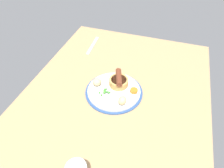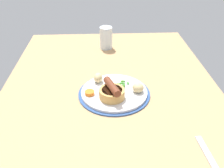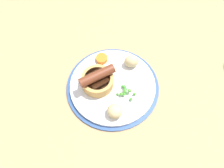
# 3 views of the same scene
# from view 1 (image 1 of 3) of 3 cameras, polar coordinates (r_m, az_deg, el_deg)

# --- Properties ---
(dining_table) EXTENTS (1.10, 0.80, 0.03)m
(dining_table) POSITION_cam_1_polar(r_m,az_deg,el_deg) (0.87, 0.38, -4.94)
(dining_table) COLOR tan
(dining_table) RESTS_ON ground
(dinner_plate) EXTENTS (0.25, 0.25, 0.01)m
(dinner_plate) POSITION_cam_1_polar(r_m,az_deg,el_deg) (0.88, 0.56, -2.09)
(dinner_plate) COLOR #2D4C84
(dinner_plate) RESTS_ON dining_table
(sausage_pudding) EXTENTS (0.10, 0.09, 0.06)m
(sausage_pudding) POSITION_cam_1_polar(r_m,az_deg,el_deg) (0.89, 1.89, 0.89)
(sausage_pudding) COLOR tan
(sausage_pudding) RESTS_ON dinner_plate
(pea_pile) EXTENTS (0.05, 0.05, 0.02)m
(pea_pile) POSITION_cam_1_polar(r_m,az_deg,el_deg) (0.86, -1.99, -2.18)
(pea_pile) COLOR #4A9A33
(pea_pile) RESTS_ON dinner_plate
(potato_chunk_0) EXTENTS (0.04, 0.04, 0.04)m
(potato_chunk_0) POSITION_cam_1_polar(r_m,az_deg,el_deg) (0.81, 2.99, -4.70)
(potato_chunk_0) COLOR #CCB77F
(potato_chunk_0) RESTS_ON dinner_plate
(potato_chunk_1) EXTENTS (0.06, 0.06, 0.03)m
(potato_chunk_1) POSITION_cam_1_polar(r_m,az_deg,el_deg) (0.89, -4.32, 0.58)
(potato_chunk_1) COLOR #CCB77F
(potato_chunk_1) RESTS_ON dinner_plate
(carrot_slice_1) EXTENTS (0.04, 0.04, 0.01)m
(carrot_slice_1) POSITION_cam_1_polar(r_m,az_deg,el_deg) (0.87, 6.29, -1.89)
(carrot_slice_1) COLOR orange
(carrot_slice_1) RESTS_ON dinner_plate
(fork) EXTENTS (0.18, 0.03, 0.01)m
(fork) POSITION_cam_1_polar(r_m,az_deg,el_deg) (1.18, -5.51, 10.94)
(fork) COLOR silver
(fork) RESTS_ON dining_table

